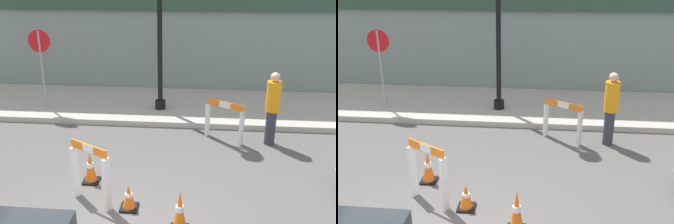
# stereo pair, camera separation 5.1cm
# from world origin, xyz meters

# --- Properties ---
(sidewalk_slab) EXTENTS (18.00, 2.83, 0.15)m
(sidewalk_slab) POSITION_xyz_m (0.00, 5.92, 0.07)
(sidewalk_slab) COLOR #ADA89E
(sidewalk_slab) RESTS_ON ground_plane
(storefront_facade) EXTENTS (18.00, 0.22, 5.50)m
(storefront_facade) POSITION_xyz_m (0.00, 7.41, 2.75)
(storefront_facade) COLOR gray
(storefront_facade) RESTS_ON ground_plane
(stop_sign) EXTENTS (0.60, 0.06, 2.14)m
(stop_sign) POSITION_xyz_m (-2.98, 5.30, 1.58)
(stop_sign) COLOR gray
(stop_sign) RESTS_ON sidewalk_slab
(barricade_0) EXTENTS (0.77, 0.52, 1.13)m
(barricade_0) POSITION_xyz_m (-0.53, 1.11, 0.60)
(barricade_0) COLOR white
(barricade_0) RESTS_ON ground_plane
(barricade_1) EXTENTS (0.88, 0.61, 0.96)m
(barricade_1) POSITION_xyz_m (1.85, 3.89, 0.53)
(barricade_1) COLOR white
(barricade_1) RESTS_ON ground_plane
(traffic_cone_0) EXTENTS (0.30, 0.30, 0.46)m
(traffic_cone_0) POSITION_xyz_m (0.14, 0.99, 0.22)
(traffic_cone_0) COLOR black
(traffic_cone_0) RESTS_ON ground_plane
(traffic_cone_1) EXTENTS (0.30, 0.30, 0.62)m
(traffic_cone_1) POSITION_xyz_m (-0.74, 1.78, 0.30)
(traffic_cone_1) COLOR black
(traffic_cone_1) RESTS_ON ground_plane
(traffic_cone_2) EXTENTS (0.30, 0.30, 0.72)m
(traffic_cone_2) POSITION_xyz_m (1.04, 0.48, 0.35)
(traffic_cone_2) COLOR black
(traffic_cone_2) RESTS_ON ground_plane
(person_worker) EXTENTS (0.44, 0.44, 1.70)m
(person_worker) POSITION_xyz_m (2.89, 3.79, 0.92)
(person_worker) COLOR #33333D
(person_worker) RESTS_ON ground_plane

